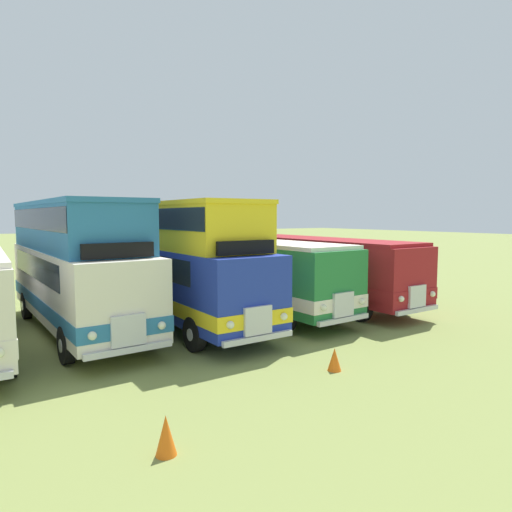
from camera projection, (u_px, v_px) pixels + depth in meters
The scene contains 7 objects.
ground_plane at pixel (24, 340), 14.56m from camera, with size 200.00×200.00×0.00m, color olive.
bus_fifth_in_row at pixel (75, 260), 15.53m from camera, with size 2.99×10.30×4.49m.
bus_sixth_in_row at pixel (172, 256), 17.18m from camera, with size 2.82×11.49×4.49m.
bus_seventh_in_row at pixel (254, 270), 18.80m from camera, with size 3.09×10.23×2.99m.
bus_eighth_in_row at pixel (312, 264), 20.94m from camera, with size 2.83×11.48×2.99m.
cone_near_end at pixel (334, 359), 11.65m from camera, with size 0.36×0.36×0.59m, color orange.
cone_mid_row at pixel (166, 435), 7.52m from camera, with size 0.36×0.36×0.69m, color orange.
Camera 1 is at (-1.38, -16.06, 4.00)m, focal length 31.63 mm.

